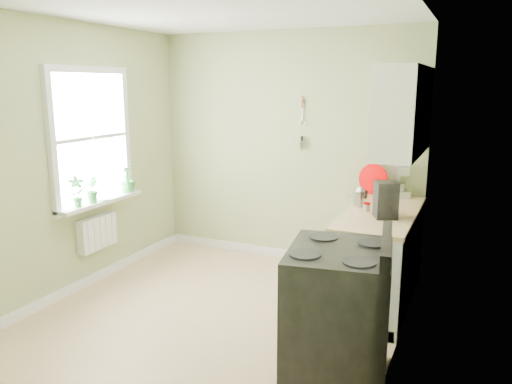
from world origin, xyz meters
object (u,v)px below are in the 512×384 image
at_px(stove, 338,315).
at_px(stand_mixer, 399,182).
at_px(kettle, 359,197).
at_px(coffee_maker, 385,201).

relative_size(stove, stand_mixer, 3.00).
relative_size(stove, kettle, 5.58).
height_order(stand_mixer, kettle, stand_mixer).
bearing_deg(kettle, stand_mixer, 66.92).
distance_m(stand_mixer, coffee_maker, 0.97).
xyz_separation_m(stand_mixer, coffee_maker, (0.03, -0.97, -0.00)).
xyz_separation_m(stove, kettle, (-0.23, 1.57, 0.51)).
bearing_deg(coffee_maker, stand_mixer, 91.50).
bearing_deg(kettle, stove, -81.73).
xyz_separation_m(stove, stand_mixer, (0.05, 2.23, 0.57)).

